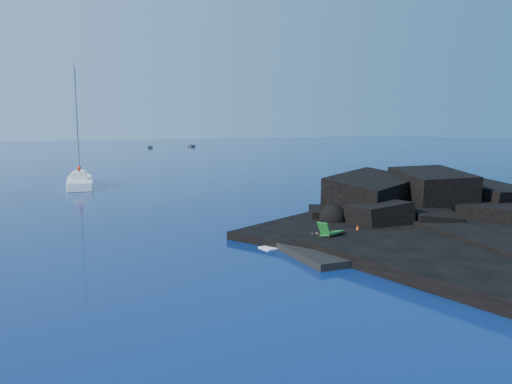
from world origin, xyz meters
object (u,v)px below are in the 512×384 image
Objects in this scene: distant_boat_a at (150,148)px; deck_chair at (332,229)px; sunbather at (312,237)px; marker_cone at (357,230)px; sailboat at (80,187)px; distant_boat_b at (191,147)px.

deck_chair is at bearing -87.79° from distant_boat_a.
marker_cone is (2.98, -0.18, 0.09)m from sunbather.
deck_chair reaches higher than sunbather.
sailboat is 3.11× the size of distant_boat_a.
marker_cone is (2.04, 0.33, -0.33)m from deck_chair.
distant_boat_b is at bearing 52.27° from deck_chair.
sunbather is 119.05m from distant_boat_a.
sailboat is at bearing -96.99° from distant_boat_a.
deck_chair is 2.09m from marker_cone.
sunbather is 0.40× the size of distant_boat_a.
sunbather is at bearing -88.28° from distant_boat_a.
sailboat is 3.05× the size of distant_boat_b.
deck_chair is 0.42× the size of distant_boat_b.
sailboat reaches higher than distant_boat_b.
distant_boat_b is (37.05, 117.67, -0.62)m from marker_cone.
sunbather is at bearing 131.77° from deck_chair.
deck_chair is 119.34m from distant_boat_a.
deck_chair is at bearing -101.89° from distant_boat_b.
distant_boat_b is at bearing 71.14° from sailboat.
distant_boat_b is (13.04, 1.54, 0.00)m from distant_boat_a.
distant_boat_b is (40.02, 117.49, -0.53)m from sunbather.
marker_cone is at bearing -86.86° from distant_boat_a.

